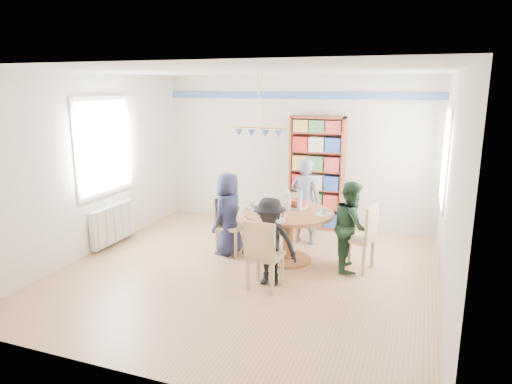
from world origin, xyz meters
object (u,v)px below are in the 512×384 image
at_px(person_near, 270,242).
at_px(chair_right, 363,234).
at_px(person_right, 352,226).
at_px(chair_left, 226,222).
at_px(chair_far, 307,213).
at_px(person_far, 305,201).
at_px(radiator, 113,224).
at_px(chair_near, 263,252).
at_px(person_left, 228,214).
at_px(dining_table, 288,224).
at_px(bookshelf, 317,174).

bearing_deg(person_near, chair_right, 43.46).
bearing_deg(person_right, person_near, 122.99).
relative_size(chair_left, chair_right, 0.93).
relative_size(chair_far, person_far, 0.60).
bearing_deg(radiator, person_right, 4.83).
bearing_deg(person_far, chair_right, 149.93).
bearing_deg(chair_right, chair_near, -134.88).
bearing_deg(person_left, radiator, -71.85).
height_order(radiator, chair_left, chair_left).
bearing_deg(person_left, person_right, 100.89).
height_order(chair_left, chair_near, chair_near).
bearing_deg(chair_left, person_left, -37.16).
relative_size(dining_table, bookshelf, 0.65).
relative_size(chair_right, person_right, 0.76).
distance_m(radiator, bookshelf, 3.56).
bearing_deg(bookshelf, chair_left, -120.47).
bearing_deg(chair_near, radiator, 164.84).
xyz_separation_m(radiator, person_far, (2.87, 1.17, 0.35)).
bearing_deg(radiator, chair_right, 4.72).
height_order(chair_near, person_far, person_far).
bearing_deg(chair_near, person_far, 88.58).
bearing_deg(chair_right, person_far, 140.79).
bearing_deg(person_near, person_far, 92.74).
bearing_deg(bookshelf, dining_table, -90.27).
xyz_separation_m(dining_table, person_far, (0.03, 0.86, 0.14)).
height_order(dining_table, chair_right, chair_right).
xyz_separation_m(chair_left, person_far, (1.03, 0.84, 0.22)).
bearing_deg(person_near, person_right, 48.00).
bearing_deg(chair_far, chair_left, -135.25).
distance_m(chair_near, bookshelf, 2.85).
bearing_deg(person_right, dining_table, 79.38).
xyz_separation_m(chair_far, person_far, (0.01, -0.17, 0.24)).
xyz_separation_m(person_right, person_far, (-0.87, 0.85, 0.07)).
distance_m(chair_right, person_right, 0.19).
distance_m(radiator, chair_far, 3.16).
bearing_deg(person_far, radiator, 31.25).
bearing_deg(chair_left, person_near, -41.61).
relative_size(chair_near, person_left, 0.73).
distance_m(dining_table, bookshelf, 1.79).
bearing_deg(radiator, chair_left, 10.09).
height_order(chair_near, person_near, person_near).
distance_m(chair_right, person_left, 2.01).
bearing_deg(chair_left, radiator, -169.91).
bearing_deg(person_far, bookshelf, -79.33).
bearing_deg(chair_near, chair_right, 45.12).
height_order(person_right, person_near, person_right).
height_order(chair_right, person_left, person_left).
bearing_deg(chair_far, chair_right, -43.96).
distance_m(radiator, chair_right, 3.93).
relative_size(person_left, person_near, 1.09).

